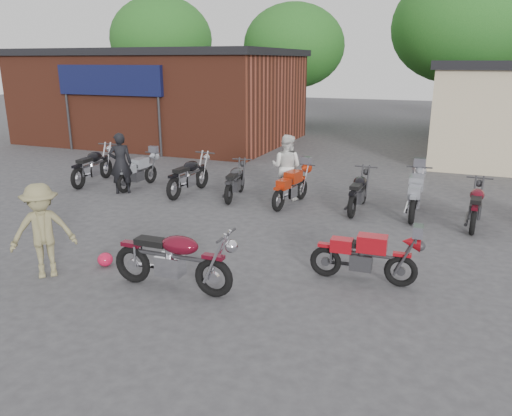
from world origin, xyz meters
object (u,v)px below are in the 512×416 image
at_px(person_dark, 121,163).
at_px(row_bike_5, 359,189).
at_px(row_bike_0, 93,164).
at_px(row_bike_4, 291,185).
at_px(person_light, 286,167).
at_px(row_bike_7, 476,203).
at_px(row_bike_3, 235,179).
at_px(sportbike, 365,254).
at_px(helmet, 105,259).
at_px(row_bike_1, 138,170).
at_px(row_bike_2, 189,174).
at_px(vintage_motorcycle, 174,255).
at_px(row_bike_6, 415,192).
at_px(person_tan, 43,231).

distance_m(person_dark, row_bike_5, 6.86).
height_order(row_bike_0, row_bike_4, row_bike_0).
bearing_deg(person_light, person_dark, 18.22).
distance_m(person_dark, row_bike_7, 9.62).
relative_size(row_bike_3, row_bike_5, 0.96).
bearing_deg(sportbike, helmet, -169.05).
xyz_separation_m(row_bike_1, row_bike_2, (1.81, -0.07, 0.07)).
xyz_separation_m(vintage_motorcycle, row_bike_7, (4.80, 5.64, -0.07)).
bearing_deg(helmet, row_bike_2, 102.19).
relative_size(row_bike_5, row_bike_7, 1.01).
relative_size(row_bike_4, row_bike_7, 0.99).
bearing_deg(vintage_motorcycle, row_bike_4, 86.92).
bearing_deg(row_bike_0, row_bike_2, -97.01).
bearing_deg(row_bike_6, vintage_motorcycle, 149.38).
relative_size(row_bike_1, row_bike_3, 0.99).
distance_m(row_bike_0, row_bike_7, 11.20).
xyz_separation_m(person_dark, row_bike_6, (8.20, 0.90, -0.29)).
bearing_deg(row_bike_5, person_dark, 97.77).
distance_m(vintage_motorcycle, row_bike_3, 6.02).
bearing_deg(row_bike_4, row_bike_0, 98.84).
distance_m(vintage_motorcycle, row_bike_5, 6.22).
bearing_deg(helmet, row_bike_1, 118.70).
bearing_deg(vintage_motorcycle, sportbike, 26.59).
xyz_separation_m(row_bike_1, row_bike_4, (4.95, -0.09, 0.01)).
relative_size(person_tan, row_bike_4, 0.92).
xyz_separation_m(sportbike, row_bike_7, (1.86, 4.11, 0.03)).
bearing_deg(row_bike_6, sportbike, 173.06).
distance_m(sportbike, row_bike_3, 6.17).
bearing_deg(row_bike_3, row_bike_2, 83.81).
height_order(row_bike_0, row_bike_7, row_bike_0).
height_order(sportbike, row_bike_5, row_bike_5).
height_order(person_light, row_bike_3, person_light).
distance_m(helmet, row_bike_1, 6.20).
xyz_separation_m(person_light, row_bike_3, (-1.36, -0.48, -0.37)).
bearing_deg(row_bike_1, row_bike_4, -89.18).
bearing_deg(person_tan, row_bike_2, 50.52).
relative_size(helmet, row_bike_5, 0.15).
height_order(person_light, row_bike_1, person_light).
distance_m(person_tan, row_bike_2, 6.13).
xyz_separation_m(vintage_motorcycle, row_bike_4, (0.22, 5.73, -0.08)).
height_order(sportbike, row_bike_4, row_bike_4).
distance_m(row_bike_2, row_bike_5, 4.93).
distance_m(person_light, row_bike_5, 2.19).
height_order(row_bike_4, row_bike_5, row_bike_5).
xyz_separation_m(person_tan, row_bike_7, (7.26, 5.99, -0.31)).
xyz_separation_m(row_bike_3, row_bike_4, (1.70, -0.11, 0.01)).
relative_size(sportbike, helmet, 6.28).
distance_m(sportbike, row_bike_5, 4.45).
relative_size(sportbike, row_bike_5, 0.93).
xyz_separation_m(helmet, row_bike_5, (3.77, 5.49, 0.43)).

